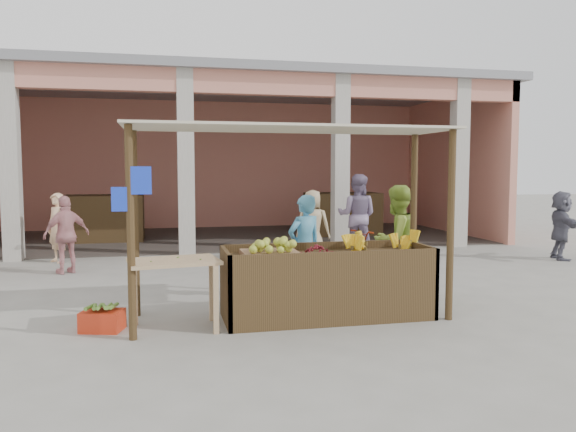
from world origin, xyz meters
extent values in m
plane|color=gray|center=(0.00, 0.00, 0.00)|extent=(60.00, 60.00, 0.00)
cube|color=tan|center=(0.00, 11.40, 2.00)|extent=(14.00, 0.20, 4.00)
cube|color=tan|center=(6.90, 8.50, 2.00)|extent=(0.20, 6.00, 4.00)
cube|color=tan|center=(0.00, 5.65, 3.75)|extent=(14.00, 0.30, 0.50)
cube|color=gray|center=(0.00, 8.50, 4.10)|extent=(14.40, 6.40, 0.20)
cube|color=beige|center=(-4.50, 5.65, 2.00)|extent=(0.35, 0.35, 4.00)
cube|color=beige|center=(-1.00, 5.65, 2.00)|extent=(0.35, 0.35, 4.00)
cube|color=beige|center=(2.50, 5.65, 2.00)|extent=(0.35, 0.35, 4.00)
cube|color=beige|center=(5.50, 5.65, 2.00)|extent=(0.35, 0.35, 4.00)
cube|color=#4B361E|center=(-3.00, 8.50, 0.60)|extent=(2.00, 1.20, 1.20)
cube|color=#4B361E|center=(3.50, 8.50, 0.60)|extent=(2.00, 1.20, 1.20)
cube|color=#4B361E|center=(0.50, 0.00, 0.40)|extent=(2.60, 0.95, 0.80)
cylinder|color=#4B361E|center=(-1.85, -0.45, 1.18)|extent=(0.09, 0.09, 2.35)
cylinder|color=#4B361E|center=(1.95, -0.45, 1.18)|extent=(0.09, 0.09, 2.35)
cylinder|color=#4B361E|center=(-1.85, 0.60, 1.18)|extent=(0.09, 0.09, 2.35)
cylinder|color=#4B361E|center=(1.95, 0.60, 1.18)|extent=(0.09, 0.09, 2.35)
cube|color=beige|center=(0.05, 0.08, 2.37)|extent=(4.00, 1.35, 0.03)
cube|color=blue|center=(-1.73, -0.45, 1.75)|extent=(0.22, 0.08, 0.30)
cube|color=blue|center=(-1.95, -0.45, 1.55)|extent=(0.18, 0.07, 0.26)
cube|color=#916A4B|center=(-0.22, 0.05, 0.83)|extent=(0.69, 0.59, 0.06)
ellipsoid|color=gold|center=(-0.22, 0.05, 0.92)|extent=(0.58, 0.51, 0.13)
ellipsoid|color=maroon|center=(0.36, -0.02, 0.87)|extent=(0.44, 0.36, 0.14)
cube|color=tan|center=(-1.39, -0.13, 0.80)|extent=(1.10, 0.82, 0.04)
cube|color=tan|center=(-1.85, -0.42, 0.39)|extent=(0.06, 0.06, 0.78)
cube|color=tan|center=(-0.94, -0.42, 0.39)|extent=(0.06, 0.06, 0.78)
cube|color=tan|center=(-1.85, 0.16, 0.39)|extent=(0.06, 0.06, 0.78)
cube|color=tan|center=(-0.94, 0.16, 0.39)|extent=(0.06, 0.06, 0.78)
cube|color=red|center=(-2.21, -0.02, 0.12)|extent=(0.53, 0.44, 0.24)
ellipsoid|color=maroon|center=(2.34, 5.10, 0.31)|extent=(0.45, 0.45, 0.61)
ellipsoid|color=maroon|center=(2.70, 5.15, 0.31)|extent=(0.45, 0.45, 0.61)
ellipsoid|color=maroon|center=(2.52, 5.40, 0.31)|extent=(0.45, 0.45, 0.61)
imported|color=#4796BF|center=(0.47, 1.00, 0.80)|extent=(0.73, 0.64, 1.61)
imported|color=#9CC03E|center=(1.86, 0.96, 0.86)|extent=(0.95, 0.75, 1.73)
imported|color=#92270A|center=(1.41, 2.10, 0.43)|extent=(1.18, 1.76, 0.87)
imported|color=#CE888B|center=(-3.20, 3.90, 0.75)|extent=(0.99, 0.85, 1.50)
imported|color=tan|center=(1.47, 4.26, 0.81)|extent=(0.91, 0.78, 1.61)
imported|color=#555463|center=(6.54, 3.31, 0.75)|extent=(0.98, 1.50, 1.50)
imported|color=#F4BF90|center=(-3.58, 5.21, 0.73)|extent=(0.67, 0.67, 1.45)
imported|color=slate|center=(2.56, 4.64, 0.96)|extent=(1.09, 0.92, 1.93)
camera|label=1|loc=(-1.51, -6.71, 1.87)|focal=35.00mm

